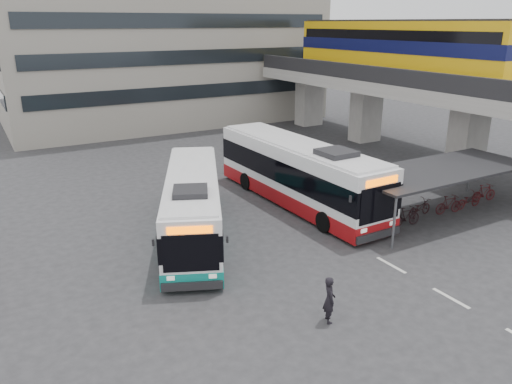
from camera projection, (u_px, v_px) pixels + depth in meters
ground at (344, 280)px, 19.35m from camera, size 120.00×120.00×0.00m
viaduct at (410, 69)px, 36.57m from camera, size 8.00×32.00×9.68m
bike_shelter at (437, 189)px, 25.35m from camera, size 10.00×4.00×2.54m
road_markings at (451, 298)px, 18.08m from camera, size 0.15×7.60×0.01m
bus_main at (298, 173)px, 27.04m from camera, size 2.88×12.49×3.68m
bus_teal at (193, 206)px, 22.94m from camera, size 6.54×10.87×3.21m
pedestrian at (329, 300)px, 16.45m from camera, size 0.59×0.70×1.64m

